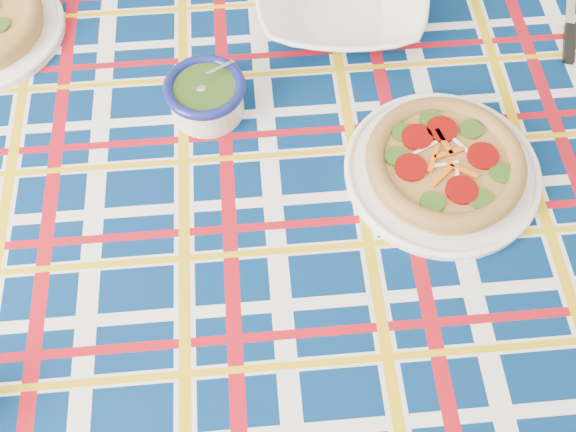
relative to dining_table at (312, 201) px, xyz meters
name	(u,v)px	position (x,y,z in m)	size (l,w,h in m)	color
floor	(224,298)	(-0.17, 0.20, -0.75)	(4.00, 4.00, 0.00)	tan
dining_table	(312,201)	(0.00, 0.00, 0.00)	(2.02, 1.61, 0.83)	brown
tablecloth	(313,193)	(0.00, 0.00, 0.03)	(1.80, 1.14, 0.12)	#042252
main_focaccia_plate	(445,163)	(0.20, -0.08, 0.12)	(0.34, 0.34, 0.07)	#AC783D
pesto_bowl	(206,94)	(-0.12, 0.20, 0.13)	(0.14, 0.14, 0.09)	#1D370F
serving_bowl	(341,2)	(0.20, 0.32, 0.13)	(0.33, 0.33, 0.08)	white
table_knife	(571,4)	(0.64, 0.16, 0.09)	(0.25, 0.02, 0.01)	silver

